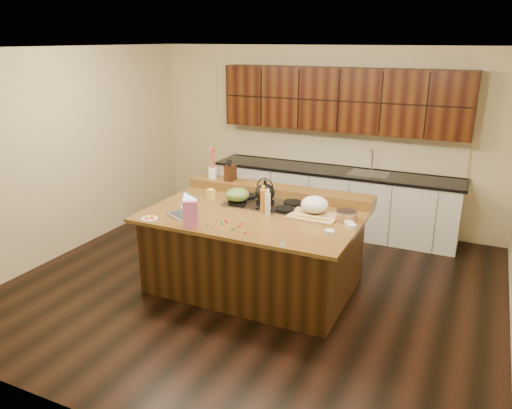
% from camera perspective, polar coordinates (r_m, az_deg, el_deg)
% --- Properties ---
extents(room, '(5.52, 5.02, 2.72)m').
position_cam_1_polar(room, '(5.51, -0.22, 3.30)').
color(room, black).
rests_on(room, ground).
extents(island, '(2.40, 1.60, 0.92)m').
position_cam_1_polar(island, '(5.81, -0.21, -5.16)').
color(island, black).
rests_on(island, ground).
extents(back_ledge, '(2.40, 0.30, 0.12)m').
position_cam_1_polar(back_ledge, '(6.23, 2.54, 1.54)').
color(back_ledge, black).
rests_on(back_ledge, island).
extents(cooktop, '(0.92, 0.52, 0.05)m').
position_cam_1_polar(cooktop, '(5.89, 1.03, 0.10)').
color(cooktop, gray).
rests_on(cooktop, island).
extents(back_counter, '(3.70, 0.66, 2.40)m').
position_cam_1_polar(back_counter, '(7.53, 9.16, 4.33)').
color(back_counter, silver).
rests_on(back_counter, ground).
extents(kettle, '(0.25, 0.25, 0.21)m').
position_cam_1_polar(kettle, '(5.85, 1.04, 1.36)').
color(kettle, black).
rests_on(kettle, cooktop).
extents(green_bowl, '(0.34, 0.34, 0.16)m').
position_cam_1_polar(green_bowl, '(5.87, -2.15, 1.13)').
color(green_bowl, '#4F712D').
rests_on(green_bowl, cooktop).
extents(laptop, '(0.41, 0.38, 0.23)m').
position_cam_1_polar(laptop, '(5.60, -8.16, -0.59)').
color(laptop, '#B7B7BC').
rests_on(laptop, island).
extents(oil_bottle, '(0.08, 0.08, 0.27)m').
position_cam_1_polar(oil_bottle, '(5.60, 0.83, 0.38)').
color(oil_bottle, orange).
rests_on(oil_bottle, island).
extents(vinegar_bottle, '(0.07, 0.07, 0.25)m').
position_cam_1_polar(vinegar_bottle, '(5.53, 1.34, 0.03)').
color(vinegar_bottle, silver).
rests_on(vinegar_bottle, island).
extents(wooden_tray, '(0.54, 0.43, 0.21)m').
position_cam_1_polar(wooden_tray, '(5.56, 6.68, -0.30)').
color(wooden_tray, tan).
rests_on(wooden_tray, island).
extents(ramekin_a, '(0.13, 0.13, 0.04)m').
position_cam_1_polar(ramekin_a, '(5.07, 8.42, -3.16)').
color(ramekin_a, white).
rests_on(ramekin_a, island).
extents(ramekin_b, '(0.11, 0.11, 0.04)m').
position_cam_1_polar(ramekin_b, '(5.26, 10.85, -2.47)').
color(ramekin_b, white).
rests_on(ramekin_b, island).
extents(ramekin_c, '(0.11, 0.11, 0.04)m').
position_cam_1_polar(ramekin_c, '(5.33, 10.59, -2.17)').
color(ramekin_c, white).
rests_on(ramekin_c, island).
extents(strainer_bowl, '(0.31, 0.31, 0.09)m').
position_cam_1_polar(strainer_bowl, '(5.47, 10.28, -1.37)').
color(strainer_bowl, '#996B3F').
rests_on(strainer_bowl, island).
extents(kitchen_timer, '(0.08, 0.08, 0.07)m').
position_cam_1_polar(kitchen_timer, '(4.80, 3.06, -4.05)').
color(kitchen_timer, silver).
rests_on(kitchen_timer, island).
extents(pink_bag, '(0.17, 0.15, 0.29)m').
position_cam_1_polar(pink_bag, '(5.21, -7.53, -1.08)').
color(pink_bag, pink).
rests_on(pink_bag, island).
extents(candy_plate, '(0.18, 0.18, 0.01)m').
position_cam_1_polar(candy_plate, '(5.56, -12.09, -1.57)').
color(candy_plate, white).
rests_on(candy_plate, island).
extents(package_box, '(0.11, 0.10, 0.13)m').
position_cam_1_polar(package_box, '(6.09, -5.17, 1.15)').
color(package_box, '#DDD34E').
rests_on(package_box, island).
extents(utensil_crock, '(0.16, 0.16, 0.14)m').
position_cam_1_polar(utensil_crock, '(6.59, -4.95, 3.62)').
color(utensil_crock, white).
rests_on(utensil_crock, back_ledge).
extents(knife_block, '(0.11, 0.17, 0.20)m').
position_cam_1_polar(knife_block, '(6.46, -2.94, 3.63)').
color(knife_block, black).
rests_on(knife_block, back_ledge).
extents(gumdrop_0, '(0.02, 0.02, 0.02)m').
position_cam_1_polar(gumdrop_0, '(5.04, -1.27, -3.23)').
color(gumdrop_0, red).
rests_on(gumdrop_0, island).
extents(gumdrop_1, '(0.02, 0.02, 0.02)m').
position_cam_1_polar(gumdrop_1, '(5.12, -3.01, -2.91)').
color(gumdrop_1, '#198C26').
rests_on(gumdrop_1, island).
extents(gumdrop_2, '(0.02, 0.02, 0.02)m').
position_cam_1_polar(gumdrop_2, '(5.21, -1.84, -2.50)').
color(gumdrop_2, red).
rests_on(gumdrop_2, island).
extents(gumdrop_3, '(0.02, 0.02, 0.02)m').
position_cam_1_polar(gumdrop_3, '(5.34, -3.97, -2.02)').
color(gumdrop_3, '#198C26').
rests_on(gumdrop_3, island).
extents(gumdrop_4, '(0.02, 0.02, 0.02)m').
position_cam_1_polar(gumdrop_4, '(5.38, -3.52, -1.83)').
color(gumdrop_4, red).
rests_on(gumdrop_4, island).
extents(gumdrop_5, '(0.02, 0.02, 0.02)m').
position_cam_1_polar(gumdrop_5, '(5.10, -2.56, -2.97)').
color(gumdrop_5, '#198C26').
rests_on(gumdrop_5, island).
extents(gumdrop_6, '(0.02, 0.02, 0.02)m').
position_cam_1_polar(gumdrop_6, '(5.14, -2.72, -2.82)').
color(gumdrop_6, red).
rests_on(gumdrop_6, island).
extents(gumdrop_7, '(0.02, 0.02, 0.02)m').
position_cam_1_polar(gumdrop_7, '(5.36, -3.94, -1.91)').
color(gumdrop_7, '#198C26').
rests_on(gumdrop_7, island).
extents(gumdrop_8, '(0.02, 0.02, 0.02)m').
position_cam_1_polar(gumdrop_8, '(5.33, -3.40, -2.01)').
color(gumdrop_8, red).
rests_on(gumdrop_8, island).
extents(gumdrop_9, '(0.02, 0.02, 0.02)m').
position_cam_1_polar(gumdrop_9, '(5.17, -2.35, -2.69)').
color(gumdrop_9, '#198C26').
rests_on(gumdrop_9, island).
extents(gumdrop_10, '(0.02, 0.02, 0.02)m').
position_cam_1_polar(gumdrop_10, '(5.28, -1.61, -2.19)').
color(gumdrop_10, red).
rests_on(gumdrop_10, island).
extents(gumdrop_11, '(0.02, 0.02, 0.02)m').
position_cam_1_polar(gumdrop_11, '(5.28, -5.52, -2.27)').
color(gumdrop_11, '#198C26').
rests_on(gumdrop_11, island).
extents(gumdrop_12, '(0.02, 0.02, 0.02)m').
position_cam_1_polar(gumdrop_12, '(5.21, -5.00, -2.57)').
color(gumdrop_12, red).
rests_on(gumdrop_12, island).
extents(gumdrop_13, '(0.02, 0.02, 0.02)m').
position_cam_1_polar(gumdrop_13, '(5.28, -3.86, -2.24)').
color(gumdrop_13, '#198C26').
rests_on(gumdrop_13, island).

